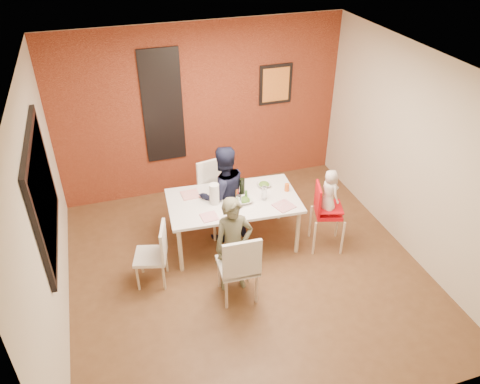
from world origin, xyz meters
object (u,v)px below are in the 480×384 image
object	(u,v)px
high_chair	(325,210)
toddler	(330,192)
wine_bottle	(242,187)
child_far	(223,194)
paper_towel_roll	(214,194)
dining_table	(233,204)
chair_far	(217,192)
chair_near	(239,265)
child_near	(234,246)
chair_left	(156,252)

from	to	relation	value
high_chair	toddler	world-z (taller)	toddler
high_chair	wine_bottle	size ratio (longest dim) A/B	3.77
wine_bottle	high_chair	bearing A→B (deg)	-26.15
child_far	paper_towel_roll	world-z (taller)	child_far
dining_table	chair_far	distance (m)	0.46
paper_towel_roll	chair_near	bearing A→B (deg)	-89.78
dining_table	paper_towel_roll	size ratio (longest dim) A/B	6.26
chair_far	child_near	size ratio (longest dim) A/B	0.82
child_far	wine_bottle	distance (m)	0.30
child_far	toddler	distance (m)	1.43
toddler	wine_bottle	xyz separation A→B (m)	(-1.04, 0.51, -0.04)
child_far	high_chair	bearing A→B (deg)	143.95
high_chair	chair_left	bearing A→B (deg)	107.33
chair_left	child_near	bearing A→B (deg)	82.24
child_far	dining_table	bearing A→B (deg)	104.35
high_chair	paper_towel_roll	distance (m)	1.51
toddler	child_far	bearing A→B (deg)	52.10
chair_near	child_near	bearing A→B (deg)	-88.17
chair_near	high_chair	world-z (taller)	high_chair
dining_table	chair_near	distance (m)	1.11
chair_far	child_near	distance (m)	1.28
child_near	wine_bottle	world-z (taller)	child_near
chair_left	paper_towel_roll	world-z (taller)	paper_towel_roll
chair_near	chair_far	distance (m)	1.53
child_near	toddler	xyz separation A→B (m)	(1.44, 0.38, 0.25)
dining_table	high_chair	distance (m)	1.24
chair_left	paper_towel_roll	bearing A→B (deg)	132.51
dining_table	wine_bottle	world-z (taller)	wine_bottle
dining_table	high_chair	xyz separation A→B (m)	(1.16, -0.44, -0.07)
dining_table	toddler	size ratio (longest dim) A/B	2.87
chair_near	paper_towel_roll	distance (m)	1.12
child_far	toddler	size ratio (longest dim) A/B	2.26
chair_far	paper_towel_roll	world-z (taller)	chair_far
child_near	paper_towel_roll	distance (m)	0.86
dining_table	high_chair	world-z (taller)	high_chair
chair_far	paper_towel_roll	bearing A→B (deg)	-120.41
chair_near	dining_table	bearing A→B (deg)	-100.57
chair_far	paper_towel_roll	size ratio (longest dim) A/B	3.65
chair_left	toddler	size ratio (longest dim) A/B	1.34
child_near	child_far	xyz separation A→B (m)	(0.17, 1.02, 0.07)
child_near	wine_bottle	xyz separation A→B (m)	(0.40, 0.89, 0.21)
child_near	child_far	size ratio (longest dim) A/B	0.91
child_far	wine_bottle	bearing A→B (deg)	141.22
chair_left	toddler	bearing A→B (deg)	105.47
chair_far	child_near	world-z (taller)	child_near
toddler	chair_near	bearing A→B (deg)	102.41
dining_table	chair_left	size ratio (longest dim) A/B	2.14
high_chair	child_far	world-z (taller)	child_far
chair_far	high_chair	world-z (taller)	chair_far
chair_left	high_chair	size ratio (longest dim) A/B	0.86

